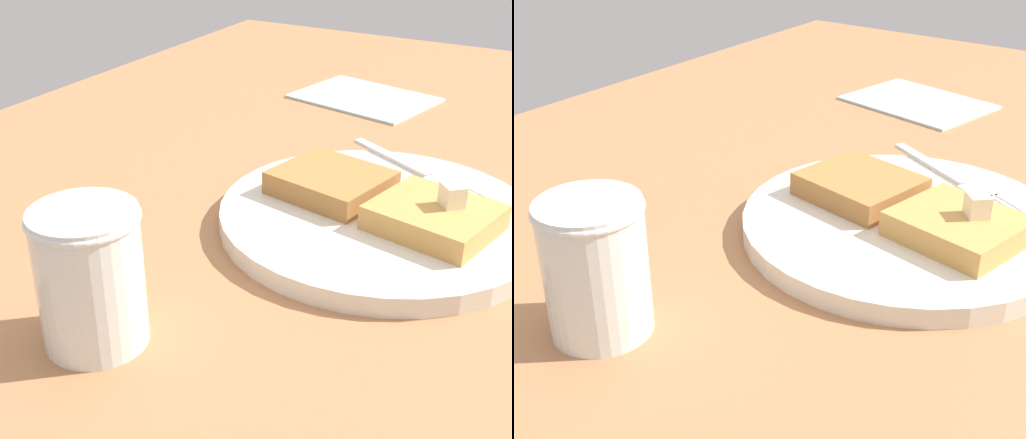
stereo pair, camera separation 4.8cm
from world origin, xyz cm
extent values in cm
cube|color=#A87046|center=(0.00, 0.00, 1.38)|extent=(103.50, 103.50, 2.76)
cylinder|color=silver|center=(3.01, 11.56, 3.53)|extent=(25.36, 25.36, 1.56)
torus|color=navy|center=(3.01, 11.56, 3.91)|extent=(25.36, 25.36, 0.80)
cube|color=tan|center=(-1.63, 12.53, 5.27)|extent=(9.90, 9.24, 1.91)
cube|color=#AA723A|center=(7.65, 10.58, 5.27)|extent=(9.90, 9.24, 1.91)
cube|color=#F9F0CB|center=(-2.59, 11.94, 7.06)|extent=(2.24, 2.25, 1.68)
cube|color=silver|center=(5.79, 1.08, 4.49)|extent=(9.16, 5.68, 0.36)
cube|color=silver|center=(0.21, 4.21, 4.49)|extent=(3.52, 3.29, 0.36)
cube|color=silver|center=(-2.81, 4.96, 4.49)|extent=(2.95, 1.84, 0.36)
cube|color=silver|center=(-2.54, 5.44, 4.49)|extent=(2.95, 1.84, 0.36)
cube|color=silver|center=(-2.27, 5.92, 4.49)|extent=(2.95, 1.84, 0.36)
cube|color=silver|center=(-2.00, 6.40, 4.49)|extent=(2.95, 1.84, 0.36)
cylinder|color=#58230D|center=(12.74, 33.95, 5.98)|extent=(5.87, 5.87, 6.45)
cylinder|color=silver|center=(12.74, 33.95, 7.18)|extent=(6.38, 6.38, 8.86)
torus|color=silver|center=(12.74, 33.95, 11.16)|extent=(6.63, 6.63, 0.50)
cube|color=silver|center=(16.37, -18.92, 2.91)|extent=(17.53, 14.60, 0.30)
camera|label=1|loc=(-13.34, 60.14, 29.52)|focal=50.00mm
camera|label=2|loc=(-17.40, 57.52, 29.52)|focal=50.00mm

